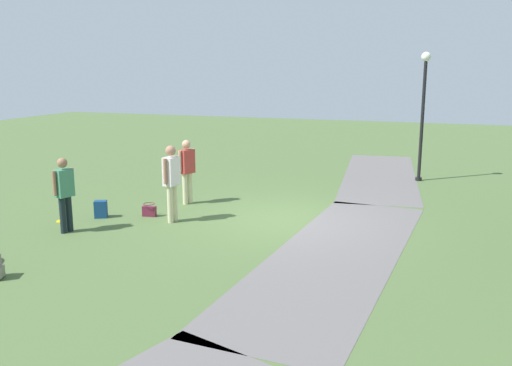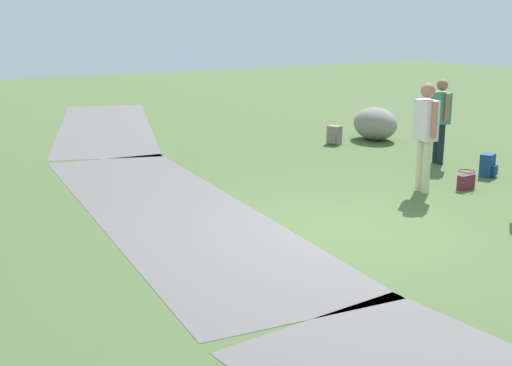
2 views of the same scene
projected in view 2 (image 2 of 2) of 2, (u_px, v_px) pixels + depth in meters
ground_plane at (341, 230)px, 9.01m from camera, size 48.00×48.00×0.00m
footpath_segment_mid at (172, 211)px, 9.87m from camera, size 8.15×2.82×0.01m
footpath_segment_far at (105, 126)px, 17.16m from camera, size 8.30×4.56×0.01m
lawn_boulder at (375, 124)px, 15.31m from camera, size 1.37×1.12×0.73m
woman_with_handbag at (426, 129)px, 10.69m from camera, size 0.51×0.29×1.74m
passerby_on_path at (440, 116)px, 12.77m from camera, size 0.50×0.33×1.59m
handbag_on_grass at (466, 181)px, 11.06m from camera, size 0.30×0.33×0.31m
backpack_by_boulder at (334, 135)px, 14.85m from camera, size 0.34×0.33×0.40m
spare_backpack_on_lawn at (488, 166)px, 11.91m from camera, size 0.34×0.34×0.40m
frisbee_on_grass at (486, 165)px, 12.77m from camera, size 0.23×0.23×0.02m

